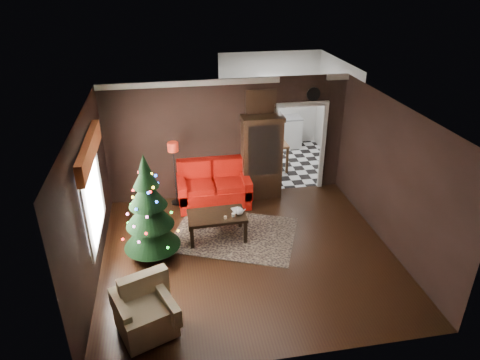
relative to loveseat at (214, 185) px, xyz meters
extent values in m
plane|color=black|center=(0.40, -2.05, -0.50)|extent=(5.50, 5.50, 0.00)
plane|color=white|center=(0.40, -2.05, 2.30)|extent=(5.50, 5.50, 0.00)
plane|color=black|center=(0.40, 0.45, 0.90)|extent=(5.50, 0.00, 5.50)
plane|color=black|center=(0.40, -4.55, 0.90)|extent=(5.50, 0.00, 5.50)
plane|color=black|center=(-2.35, -2.05, 0.90)|extent=(0.00, 5.50, 5.50)
plane|color=black|center=(3.15, -2.05, 0.90)|extent=(0.00, 5.50, 5.50)
cube|color=white|center=(-2.31, -1.85, 0.95)|extent=(0.05, 1.60, 1.40)
cube|color=#A14923|center=(-2.23, -1.85, 1.77)|extent=(0.12, 2.10, 0.35)
plane|color=white|center=(2.10, 1.95, -0.50)|extent=(3.00, 3.00, 0.00)
cube|color=white|center=(2.10, 3.40, 1.20)|extent=(0.70, 0.06, 0.70)
cube|color=#5C4A52|center=(0.24, -1.34, -0.49)|extent=(2.94, 2.58, 0.01)
cylinder|color=#EBEECA|center=(0.04, -1.54, 0.05)|extent=(0.07, 0.07, 0.05)
cylinder|color=beige|center=(0.21, -1.48, 0.06)|extent=(0.08, 0.08, 0.06)
imported|color=#7E6E5B|center=(0.22, -1.29, 0.14)|extent=(0.16, 0.05, 0.22)
cylinder|color=white|center=(2.35, 0.40, 1.88)|extent=(0.32, 0.32, 0.06)
cube|color=#B37450|center=(1.15, 0.41, 1.75)|extent=(0.62, 0.05, 0.52)
cube|color=white|center=(2.10, 3.15, -0.05)|extent=(1.80, 0.60, 0.90)
camera|label=1|loc=(-0.94, -8.68, 4.48)|focal=32.22mm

